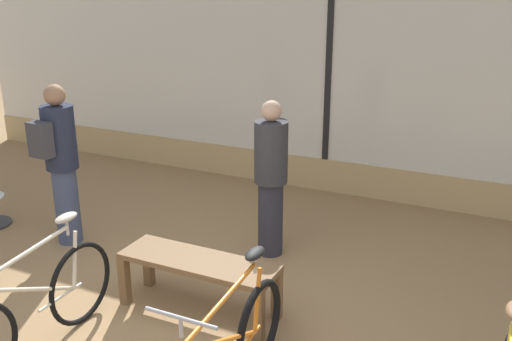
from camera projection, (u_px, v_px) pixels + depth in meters
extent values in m
cube|color=tan|center=(325.00, 174.00, 7.79)|extent=(12.00, 0.08, 0.45)
cube|color=silver|center=(329.00, 79.00, 7.37)|extent=(12.00, 0.04, 2.15)
cube|color=black|center=(328.00, 80.00, 7.35)|extent=(0.08, 0.02, 2.15)
torus|color=black|center=(81.00, 283.00, 4.76)|extent=(0.04, 0.71, 0.71)
cylinder|color=beige|center=(26.00, 289.00, 4.21)|extent=(0.03, 0.97, 0.51)
cylinder|color=beige|center=(75.00, 260.00, 4.65)|extent=(0.03, 0.11, 0.49)
cylinder|color=beige|center=(24.00, 254.00, 4.14)|extent=(0.03, 0.90, 0.10)
cylinder|color=beige|center=(61.00, 297.00, 4.56)|extent=(0.03, 0.47, 0.03)
cylinder|color=#B2B2B7|center=(67.00, 227.00, 4.51)|extent=(0.02, 0.02, 0.14)
ellipsoid|color=#B2A893|center=(66.00, 218.00, 4.49)|extent=(0.11, 0.22, 0.06)
torus|color=black|center=(260.00, 326.00, 4.19)|extent=(0.06, 0.70, 0.70)
cylinder|color=orange|center=(221.00, 341.00, 3.61)|extent=(0.03, 1.01, 0.51)
cylinder|color=orange|center=(257.00, 300.00, 4.07)|extent=(0.03, 0.11, 0.49)
cylinder|color=orange|center=(222.00, 301.00, 3.55)|extent=(0.03, 0.94, 0.10)
cylinder|color=#B2B2B7|center=(255.00, 264.00, 3.94)|extent=(0.02, 0.02, 0.14)
ellipsoid|color=black|center=(255.00, 253.00, 3.91)|extent=(0.11, 0.22, 0.06)
cylinder|color=#B2B2B7|center=(181.00, 328.00, 3.12)|extent=(0.02, 0.02, 0.12)
cylinder|color=#ADADB2|center=(181.00, 318.00, 3.10)|extent=(0.46, 0.02, 0.02)
cube|color=brown|center=(198.00, 262.00, 4.86)|extent=(1.40, 0.44, 0.05)
cube|color=brown|center=(125.00, 280.00, 5.06)|extent=(0.08, 0.08, 0.45)
cube|color=brown|center=(259.00, 317.00, 4.52)|extent=(0.08, 0.08, 0.45)
cube|color=brown|center=(149.00, 263.00, 5.37)|extent=(0.08, 0.08, 0.45)
cube|color=brown|center=(277.00, 295.00, 4.83)|extent=(0.08, 0.08, 0.45)
cylinder|color=#2D2D38|center=(271.00, 218.00, 5.94)|extent=(0.35, 0.35, 0.80)
cylinder|color=#333338|center=(271.00, 152.00, 5.70)|extent=(0.46, 0.46, 0.63)
sphere|color=tan|center=(271.00, 111.00, 5.57)|extent=(0.21, 0.21, 0.21)
cylinder|color=#424C6B|center=(67.00, 205.00, 6.19)|extent=(0.28, 0.28, 0.85)
cylinder|color=#23283D|center=(59.00, 137.00, 5.95)|extent=(0.37, 0.37, 0.68)
sphere|color=#9E7051|center=(55.00, 95.00, 5.80)|extent=(0.22, 0.22, 0.22)
cube|color=#38383D|center=(40.00, 140.00, 5.74)|extent=(0.25, 0.16, 0.36)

